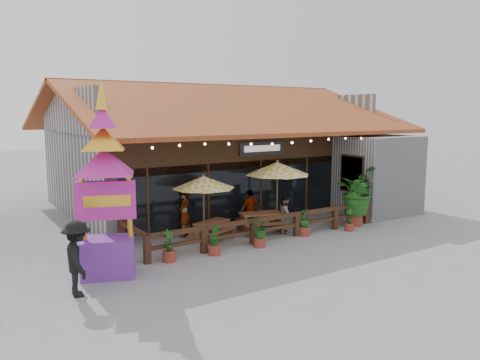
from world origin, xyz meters
TOP-DOWN VIEW (x-y plane):
  - ground at (0.00, 0.00)m, footprint 100.00×100.00m
  - restaurant_building at (0.26, 6.61)m, footprint 15.50×14.73m
  - patio_railing at (-2.25, -0.27)m, footprint 10.00×2.60m
  - umbrella_left at (-3.71, 0.93)m, footprint 3.03×3.03m
  - umbrella_right at (-0.41, 0.84)m, footprint 3.38×3.38m
  - picnic_table_left at (-3.45, 0.82)m, footprint 1.80×1.69m
  - picnic_table_right at (-1.32, 0.70)m, footprint 1.95×1.79m
  - thai_sign_tower at (-7.85, -0.93)m, footprint 2.86×2.86m
  - tropical_plant at (2.60, -0.54)m, footprint 2.36×2.33m
  - diner_a at (-4.10, 1.74)m, footprint 0.76×0.75m
  - diner_b at (-0.51, 0.12)m, footprint 0.91×0.90m
  - diner_c at (-1.42, 1.27)m, footprint 0.98×0.49m
  - pedestrian at (-8.95, -1.97)m, footprint 0.83×1.32m
  - planter_a at (-5.85, -0.69)m, footprint 0.42×0.42m
  - planter_b at (-4.31, -0.86)m, footprint 0.44×0.47m
  - planter_c at (-2.53, -0.94)m, footprint 0.71×0.65m
  - planter_d at (-0.22, -0.63)m, footprint 0.54×0.54m
  - planter_e at (1.77, -1.04)m, footprint 0.36×0.38m

SIDE VIEW (x-z plane):
  - ground at x=0.00m, z-range 0.00..0.00m
  - planter_e at x=1.77m, z-range -0.07..0.82m
  - planter_a at x=-5.85m, z-range -0.08..0.95m
  - planter_b at x=-4.31m, z-range -0.05..0.96m
  - picnic_table_left at x=-3.45m, z-range 0.12..0.81m
  - planter_d at x=-0.22m, z-range -0.02..1.03m
  - picnic_table_right at x=-1.32m, z-range 0.14..0.92m
  - planter_c at x=-2.53m, z-range 0.06..1.06m
  - patio_railing at x=-2.25m, z-range 0.15..1.07m
  - diner_b at x=-0.51m, z-range 0.00..1.48m
  - diner_c at x=-1.42m, z-range 0.00..1.62m
  - diner_a at x=-4.10m, z-range 0.00..1.77m
  - pedestrian at x=-8.95m, z-range 0.00..1.96m
  - tropical_plant at x=2.60m, z-range 0.18..2.64m
  - umbrella_left at x=-3.71m, z-range 0.91..3.37m
  - restaurant_building at x=0.26m, z-range -0.84..5.25m
  - umbrella_right at x=-0.41m, z-range 1.04..3.84m
  - thai_sign_tower at x=-7.85m, z-range 0.17..6.14m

